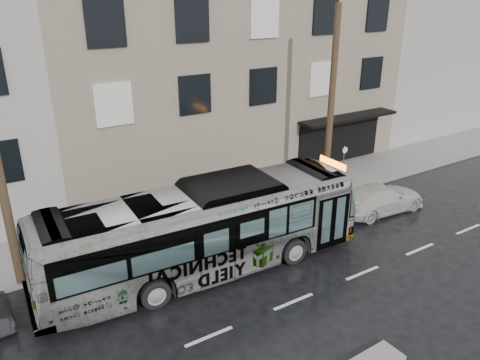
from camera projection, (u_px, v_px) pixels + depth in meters
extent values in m
plane|color=black|center=(252.00, 267.00, 17.51)|extent=(120.00, 120.00, 0.00)
cube|color=gray|center=(193.00, 216.00, 21.33)|extent=(90.00, 3.60, 0.15)
cube|color=gray|center=(205.00, 65.00, 27.88)|extent=(20.00, 12.00, 11.00)
cube|color=#A5A29C|center=(417.00, 40.00, 37.06)|extent=(18.00, 12.00, 12.00)
cylinder|color=brown|center=(331.00, 106.00, 21.56)|extent=(0.30, 0.30, 9.00)
cylinder|color=slate|center=(343.00, 169.00, 23.34)|extent=(0.06, 0.06, 2.40)
imported|color=#B2B2B2|center=(203.00, 230.00, 16.68)|extent=(12.07, 3.33, 3.33)
imported|color=beige|center=(380.00, 198.00, 21.72)|extent=(4.62, 2.12, 1.31)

